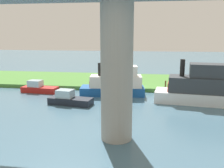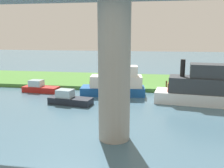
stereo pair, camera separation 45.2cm
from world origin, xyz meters
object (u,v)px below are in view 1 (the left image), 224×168
(pontoon_yellow, at_px, (69,99))
(motorboat_red, at_px, (39,88))
(mooring_post, at_px, (166,84))
(houseboat_blue, at_px, (202,87))
(person_on_bank, at_px, (116,79))
(bridge_pylon, at_px, (117,72))
(motorboat_white, at_px, (115,83))

(pontoon_yellow, bearing_deg, motorboat_red, -40.36)
(mooring_post, distance_m, houseboat_blue, 6.73)
(motorboat_red, bearing_deg, person_on_bank, -157.32)
(pontoon_yellow, bearing_deg, person_on_bank, -114.08)
(bridge_pylon, relative_size, houseboat_blue, 1.01)
(mooring_post, bearing_deg, motorboat_red, 11.46)
(mooring_post, distance_m, motorboat_red, 16.77)
(person_on_bank, height_order, mooring_post, person_on_bank)
(person_on_bank, xyz_separation_m, houseboat_blue, (-10.23, 6.42, 0.57))
(motorboat_white, bearing_deg, mooring_post, -152.40)
(mooring_post, bearing_deg, person_on_bank, -6.10)
(bridge_pylon, height_order, houseboat_blue, bridge_pylon)
(person_on_bank, distance_m, pontoon_yellow, 9.77)
(motorboat_red, relative_size, pontoon_yellow, 0.98)
(person_on_bank, height_order, motorboat_red, person_on_bank)
(person_on_bank, xyz_separation_m, mooring_post, (-6.74, 0.72, -0.28))
(pontoon_yellow, bearing_deg, mooring_post, -142.64)
(bridge_pylon, height_order, motorboat_red, bridge_pylon)
(motorboat_white, bearing_deg, bridge_pylon, 98.30)
(person_on_bank, bearing_deg, pontoon_yellow, 65.92)
(motorboat_red, height_order, motorboat_white, motorboat_white)
(motorboat_red, relative_size, motorboat_white, 0.59)
(motorboat_red, bearing_deg, motorboat_white, 179.80)
(bridge_pylon, distance_m, motorboat_white, 13.37)
(mooring_post, height_order, houseboat_blue, houseboat_blue)
(houseboat_blue, xyz_separation_m, pontoon_yellow, (14.21, 2.49, -1.21))
(pontoon_yellow, bearing_deg, motorboat_white, -131.63)
(bridge_pylon, xyz_separation_m, motorboat_red, (11.86, -12.83, -4.31))
(motorboat_red, height_order, pontoon_yellow, pontoon_yellow)
(bridge_pylon, bearing_deg, mooring_post, -105.78)
(person_on_bank, height_order, motorboat_white, motorboat_white)
(motorboat_red, distance_m, pontoon_yellow, 7.50)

